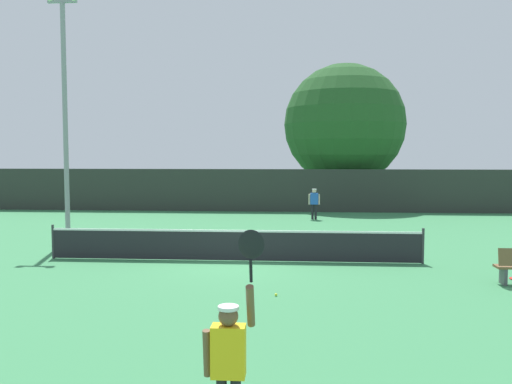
{
  "coord_description": "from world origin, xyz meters",
  "views": [
    {
      "loc": [
        1.85,
        -16.03,
        3.26
      ],
      "look_at": [
        0.34,
        4.98,
        1.78
      ],
      "focal_mm": 37.27,
      "sensor_mm": 36.0,
      "label": 1
    }
  ],
  "objects_px": {
    "parked_car_near": "(412,191)",
    "player_receiving": "(314,201)",
    "player_serving": "(230,353)",
    "light_pole": "(65,104)",
    "tennis_ball": "(276,295)",
    "large_tree": "(344,125)"
  },
  "relations": [
    {
      "from": "player_serving",
      "to": "light_pole",
      "type": "distance_m",
      "value": 16.26
    },
    {
      "from": "light_pole",
      "to": "parked_car_near",
      "type": "height_order",
      "value": "light_pole"
    },
    {
      "from": "player_receiving",
      "to": "parked_car_near",
      "type": "relative_size",
      "value": 0.35
    },
    {
      "from": "light_pole",
      "to": "player_serving",
      "type": "bearing_deg",
      "value": -60.14
    },
    {
      "from": "light_pole",
      "to": "parked_car_near",
      "type": "distance_m",
      "value": 24.75
    },
    {
      "from": "light_pole",
      "to": "large_tree",
      "type": "relative_size",
      "value": 1.02
    },
    {
      "from": "player_serving",
      "to": "tennis_ball",
      "type": "xyz_separation_m",
      "value": [
        0.3,
        6.33,
        -1.02
      ]
    },
    {
      "from": "tennis_ball",
      "to": "large_tree",
      "type": "xyz_separation_m",
      "value": [
        3.56,
        21.96,
        5.13
      ]
    },
    {
      "from": "player_receiving",
      "to": "light_pole",
      "type": "height_order",
      "value": "light_pole"
    },
    {
      "from": "parked_car_near",
      "to": "player_receiving",
      "type": "bearing_deg",
      "value": -117.43
    },
    {
      "from": "player_receiving",
      "to": "light_pole",
      "type": "relative_size",
      "value": 0.17
    },
    {
      "from": "player_receiving",
      "to": "large_tree",
      "type": "bearing_deg",
      "value": -106.46
    },
    {
      "from": "player_receiving",
      "to": "player_serving",
      "type": "bearing_deg",
      "value": 85.32
    },
    {
      "from": "player_serving",
      "to": "large_tree",
      "type": "height_order",
      "value": "large_tree"
    },
    {
      "from": "player_serving",
      "to": "player_receiving",
      "type": "relative_size",
      "value": 1.57
    },
    {
      "from": "large_tree",
      "to": "player_receiving",
      "type": "bearing_deg",
      "value": -106.46
    },
    {
      "from": "tennis_ball",
      "to": "light_pole",
      "type": "height_order",
      "value": "light_pole"
    },
    {
      "from": "player_receiving",
      "to": "large_tree",
      "type": "relative_size",
      "value": 0.17
    },
    {
      "from": "player_serving",
      "to": "parked_car_near",
      "type": "xyz_separation_m",
      "value": [
        8.82,
        31.43,
        -0.28
      ]
    },
    {
      "from": "player_serving",
      "to": "parked_car_near",
      "type": "distance_m",
      "value": 32.64
    },
    {
      "from": "light_pole",
      "to": "tennis_ball",
      "type": "bearing_deg",
      "value": -41.97
    },
    {
      "from": "player_serving",
      "to": "player_receiving",
      "type": "distance_m",
      "value": 21.1
    }
  ]
}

